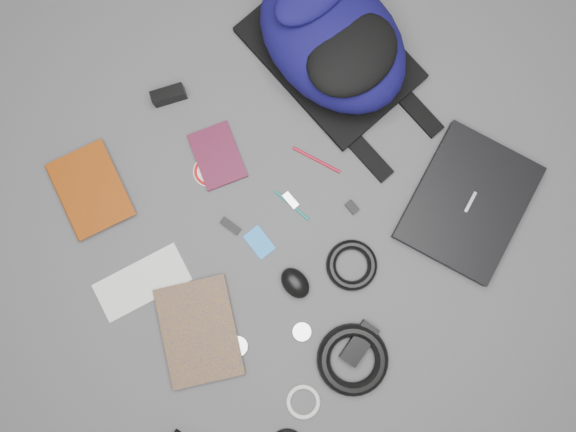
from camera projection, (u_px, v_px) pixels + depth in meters
ground at (288, 217)px, 1.56m from camera, size 4.00×4.00×0.00m
backpack at (333, 40)px, 1.49m from camera, size 0.38×0.53×0.21m
laptop at (468, 203)px, 1.54m from camera, size 0.45×0.41×0.04m
textbook_red at (62, 204)px, 1.55m from camera, size 0.22×0.26×0.03m
comic_book at (163, 340)px, 1.51m from camera, size 0.30×0.33×0.02m
envelope at (142, 282)px, 1.54m from camera, size 0.27×0.16×0.00m
dvd_case at (217, 156)px, 1.57m from camera, size 0.16×0.20×0.01m
compact_camera at (169, 95)px, 1.56m from camera, size 0.10×0.06×0.05m
sticker_disc at (209, 171)px, 1.57m from camera, size 0.11×0.11×0.00m
pen_teal at (292, 206)px, 1.56m from camera, size 0.03×0.12×0.01m
pen_red at (316, 160)px, 1.57m from camera, size 0.07×0.14×0.01m
id_badge at (259, 242)px, 1.55m from camera, size 0.05×0.08×0.00m
usb_black at (231, 226)px, 1.55m from camera, size 0.04×0.06×0.01m
usb_silver at (291, 200)px, 1.56m from camera, size 0.02×0.05×0.01m
key_fob at (352, 207)px, 1.55m from camera, size 0.02×0.04×0.01m
mouse at (295, 283)px, 1.52m from camera, size 0.07×0.09×0.05m
headphone_left at (238, 346)px, 1.52m from camera, size 0.07×0.07×0.01m
headphone_right at (302, 332)px, 1.52m from camera, size 0.06×0.06×0.01m
cable_coil at (352, 265)px, 1.53m from camera, size 0.18×0.18×0.03m
power_brick at (359, 343)px, 1.51m from camera, size 0.13×0.09×0.03m
power_cord_coil at (353, 360)px, 1.50m from camera, size 0.22×0.22×0.04m
white_cable_coil at (303, 402)px, 1.50m from camera, size 0.11×0.11×0.01m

